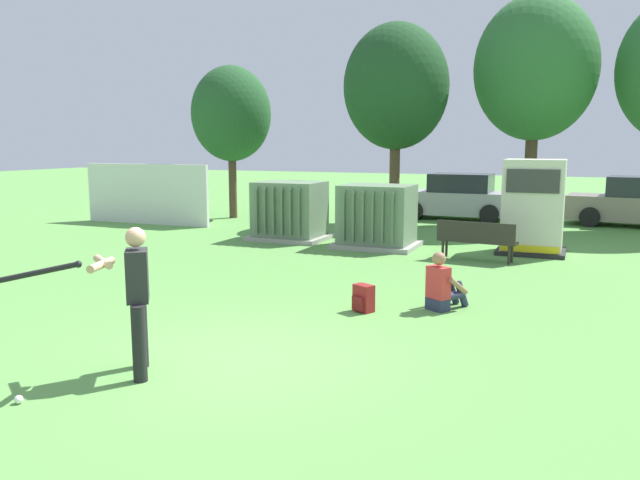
{
  "coord_description": "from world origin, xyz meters",
  "views": [
    {
      "loc": [
        3.86,
        -6.5,
        2.68
      ],
      "look_at": [
        -0.31,
        3.5,
        1.0
      ],
      "focal_mm": 35.06,
      "sensor_mm": 36.0,
      "label": 1
    }
  ],
  "objects_px": {
    "generator_enclosure": "(533,207)",
    "parked_car_leftmost": "(457,198)",
    "seated_spectator": "(443,287)",
    "park_bench": "(476,238)",
    "backpack": "(363,299)",
    "sports_ball": "(19,399)",
    "parked_car_left_of_center": "(638,203)",
    "transformer_mid_west": "(377,217)",
    "batter": "(133,293)",
    "transformer_west": "(290,212)"
  },
  "relations": [
    {
      "from": "generator_enclosure",
      "to": "parked_car_leftmost",
      "type": "distance_m",
      "value": 7.07
    },
    {
      "from": "seated_spectator",
      "to": "parked_car_leftmost",
      "type": "distance_m",
      "value": 12.65
    },
    {
      "from": "park_bench",
      "to": "backpack",
      "type": "relative_size",
      "value": 4.17
    },
    {
      "from": "sports_ball",
      "to": "parked_car_left_of_center",
      "type": "relative_size",
      "value": 0.02
    },
    {
      "from": "parked_car_leftmost",
      "to": "transformer_mid_west",
      "type": "bearing_deg",
      "value": -96.57
    },
    {
      "from": "batter",
      "to": "parked_car_leftmost",
      "type": "distance_m",
      "value": 16.77
    },
    {
      "from": "sports_ball",
      "to": "seated_spectator",
      "type": "height_order",
      "value": "seated_spectator"
    },
    {
      "from": "backpack",
      "to": "parked_car_leftmost",
      "type": "bearing_deg",
      "value": 93.95
    },
    {
      "from": "generator_enclosure",
      "to": "batter",
      "type": "xyz_separation_m",
      "value": [
        -3.66,
        -10.36,
        -0.16
      ]
    },
    {
      "from": "transformer_west",
      "to": "backpack",
      "type": "height_order",
      "value": "transformer_west"
    },
    {
      "from": "parked_car_left_of_center",
      "to": "sports_ball",
      "type": "bearing_deg",
      "value": -111.21
    },
    {
      "from": "seated_spectator",
      "to": "transformer_mid_west",
      "type": "bearing_deg",
      "value": 117.41
    },
    {
      "from": "generator_enclosure",
      "to": "parked_car_left_of_center",
      "type": "distance_m",
      "value": 7.17
    },
    {
      "from": "parked_car_left_of_center",
      "to": "generator_enclosure",
      "type": "bearing_deg",
      "value": -112.95
    },
    {
      "from": "parked_car_leftmost",
      "to": "parked_car_left_of_center",
      "type": "relative_size",
      "value": 0.97
    },
    {
      "from": "park_bench",
      "to": "parked_car_left_of_center",
      "type": "xyz_separation_m",
      "value": [
        3.89,
        8.17,
        0.22
      ]
    },
    {
      "from": "transformer_west",
      "to": "backpack",
      "type": "relative_size",
      "value": 4.77
    },
    {
      "from": "transformer_west",
      "to": "parked_car_leftmost",
      "type": "xyz_separation_m",
      "value": [
        3.46,
        6.66,
        -0.04
      ]
    },
    {
      "from": "batter",
      "to": "park_bench",
      "type": "bearing_deg",
      "value": 73.78
    },
    {
      "from": "sports_ball",
      "to": "backpack",
      "type": "relative_size",
      "value": 0.2
    },
    {
      "from": "backpack",
      "to": "generator_enclosure",
      "type": "bearing_deg",
      "value": 72.76
    },
    {
      "from": "transformer_west",
      "to": "seated_spectator",
      "type": "xyz_separation_m",
      "value": [
        5.51,
        -5.82,
        -0.41
      ]
    },
    {
      "from": "parked_car_leftmost",
      "to": "park_bench",
      "type": "bearing_deg",
      "value": -76.65
    },
    {
      "from": "park_bench",
      "to": "parked_car_leftmost",
      "type": "bearing_deg",
      "value": 103.35
    },
    {
      "from": "transformer_mid_west",
      "to": "parked_car_leftmost",
      "type": "bearing_deg",
      "value": 83.43
    },
    {
      "from": "transformer_mid_west",
      "to": "seated_spectator",
      "type": "bearing_deg",
      "value": -62.59
    },
    {
      "from": "park_bench",
      "to": "backpack",
      "type": "xyz_separation_m",
      "value": [
        -0.98,
        -5.15,
        -0.32
      ]
    },
    {
      "from": "backpack",
      "to": "parked_car_leftmost",
      "type": "height_order",
      "value": "parked_car_leftmost"
    },
    {
      "from": "backpack",
      "to": "batter",
      "type": "bearing_deg",
      "value": -113.36
    },
    {
      "from": "seated_spectator",
      "to": "backpack",
      "type": "bearing_deg",
      "value": -150.94
    },
    {
      "from": "sports_ball",
      "to": "backpack",
      "type": "distance_m",
      "value": 5.26
    },
    {
      "from": "generator_enclosure",
      "to": "park_bench",
      "type": "distance_m",
      "value": 2.01
    },
    {
      "from": "transformer_west",
      "to": "parked_car_left_of_center",
      "type": "relative_size",
      "value": 0.48
    },
    {
      "from": "batter",
      "to": "seated_spectator",
      "type": "relative_size",
      "value": 1.81
    },
    {
      "from": "park_bench",
      "to": "generator_enclosure",
      "type": "bearing_deg",
      "value": 54.99
    },
    {
      "from": "parked_car_leftmost",
      "to": "generator_enclosure",
      "type": "bearing_deg",
      "value": -64.93
    },
    {
      "from": "sports_ball",
      "to": "generator_enclosure",
      "type": "bearing_deg",
      "value": 69.8
    },
    {
      "from": "transformer_mid_west",
      "to": "backpack",
      "type": "xyz_separation_m",
      "value": [
        1.71,
        -6.14,
        -0.57
      ]
    },
    {
      "from": "batter",
      "to": "backpack",
      "type": "bearing_deg",
      "value": 66.64
    },
    {
      "from": "generator_enclosure",
      "to": "backpack",
      "type": "distance_m",
      "value": 7.09
    },
    {
      "from": "batter",
      "to": "transformer_west",
      "type": "bearing_deg",
      "value": 105.46
    },
    {
      "from": "transformer_mid_west",
      "to": "parked_car_leftmost",
      "type": "relative_size",
      "value": 0.5
    },
    {
      "from": "generator_enclosure",
      "to": "parked_car_left_of_center",
      "type": "relative_size",
      "value": 0.53
    },
    {
      "from": "parked_car_left_of_center",
      "to": "backpack",
      "type": "bearing_deg",
      "value": -110.12
    },
    {
      "from": "sports_ball",
      "to": "parked_car_left_of_center",
      "type": "xyz_separation_m",
      "value": [
        7.03,
        18.11,
        0.71
      ]
    },
    {
      "from": "transformer_west",
      "to": "sports_ball",
      "type": "distance_m",
      "value": 11.49
    },
    {
      "from": "park_bench",
      "to": "seated_spectator",
      "type": "relative_size",
      "value": 1.9
    },
    {
      "from": "generator_enclosure",
      "to": "sports_ball",
      "type": "distance_m",
      "value": 12.32
    },
    {
      "from": "transformer_mid_west",
      "to": "generator_enclosure",
      "type": "xyz_separation_m",
      "value": [
        3.79,
        0.58,
        0.35
      ]
    },
    {
      "from": "batter",
      "to": "parked_car_leftmost",
      "type": "height_order",
      "value": "batter"
    }
  ]
}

